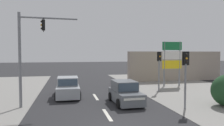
% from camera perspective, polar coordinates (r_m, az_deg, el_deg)
% --- Properties ---
extents(lane_dash_mid, '(0.20, 2.40, 0.01)m').
position_cam_1_polar(lane_dash_mid, '(12.59, -1.26, -13.35)').
color(lane_dash_mid, silver).
rests_on(lane_dash_mid, ground).
extents(lane_dash_far, '(0.20, 2.40, 0.01)m').
position_cam_1_polar(lane_dash_far, '(17.39, -4.31, -8.82)').
color(lane_dash_far, silver).
rests_on(lane_dash_far, ground).
extents(traffic_signal_mast, '(3.68, 0.46, 6.00)m').
position_cam_1_polar(traffic_signal_mast, '(14.75, -20.89, 3.89)').
color(traffic_signal_mast, slate).
rests_on(traffic_signal_mast, ground).
extents(pedestal_signal_right_kerb, '(0.44, 0.30, 3.56)m').
position_cam_1_polar(pedestal_signal_right_kerb, '(14.04, 18.67, -1.79)').
color(pedestal_signal_right_kerb, slate).
rests_on(pedestal_signal_right_kerb, ground).
extents(pedestal_signal_far_median, '(0.44, 0.31, 3.56)m').
position_cam_1_polar(pedestal_signal_far_median, '(19.70, 12.21, -0.42)').
color(pedestal_signal_far_median, slate).
rests_on(pedestal_signal_far_median, ground).
extents(shopping_plaza_sign, '(2.10, 0.16, 4.60)m').
position_cam_1_polar(shopping_plaza_sign, '(23.22, 15.40, 1.42)').
color(shopping_plaza_sign, slate).
rests_on(shopping_plaza_sign, ground).
extents(shopfront_wall_far, '(12.00, 1.00, 3.60)m').
position_cam_1_polar(shopfront_wall_far, '(28.23, 16.13, -0.76)').
color(shopfront_wall_far, '#A39384').
rests_on(shopfront_wall_far, ground).
extents(hatchback_oncoming_mid, '(1.88, 3.69, 1.53)m').
position_cam_1_polar(hatchback_oncoming_mid, '(15.17, 3.46, -7.85)').
color(hatchback_oncoming_mid, slate).
rests_on(hatchback_oncoming_mid, ground).
extents(sedan_crossing_left, '(1.90, 4.24, 1.56)m').
position_cam_1_polar(sedan_crossing_left, '(17.73, -11.48, -6.34)').
color(sedan_crossing_left, '#A3A8AD').
rests_on(sedan_crossing_left, ground).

